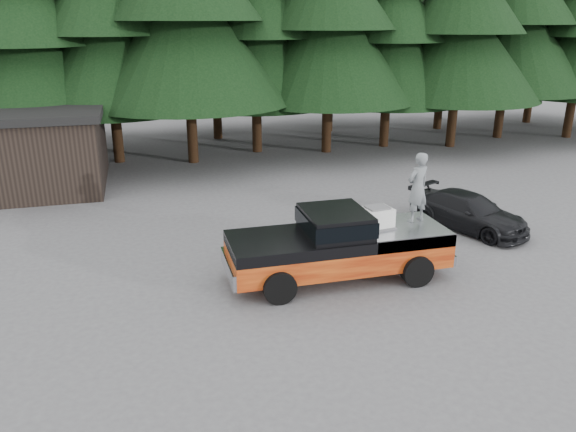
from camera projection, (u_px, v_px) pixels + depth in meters
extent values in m
plane|color=#4A4A4D|center=(291.00, 290.00, 14.48)|extent=(120.00, 120.00, 0.00)
cube|color=black|center=(335.00, 221.00, 14.61)|extent=(1.66, 1.90, 0.59)
cube|color=silver|center=(377.00, 218.00, 14.94)|extent=(0.85, 0.74, 0.53)
imported|color=slate|center=(418.00, 187.00, 15.21)|extent=(0.82, 0.67, 1.93)
imported|color=black|center=(469.00, 212.00, 18.53)|extent=(3.16, 4.41, 1.18)
cube|color=black|center=(0.00, 152.00, 22.73)|extent=(8.00, 6.00, 3.00)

